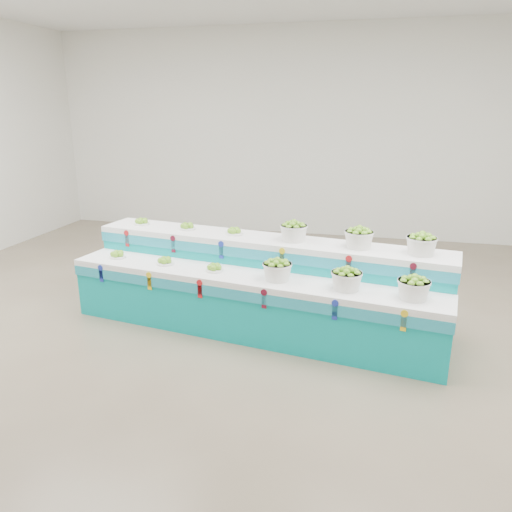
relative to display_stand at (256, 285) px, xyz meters
name	(u,v)px	position (x,y,z in m)	size (l,w,h in m)	color
ground	(221,339)	(-0.30, -0.44, -0.51)	(10.00, 10.00, 0.00)	brown
back_wall	(297,134)	(-0.30, 4.56, 1.49)	(10.00, 10.00, 0.00)	silver
display_stand	(256,285)	(0.00, 0.00, 0.00)	(4.39, 1.13, 1.02)	#07A1A3
plate_lower_left	(117,254)	(-1.77, 0.00, 0.26)	(0.21, 0.21, 0.09)	white
plate_lower_mid	(165,260)	(-1.09, -0.11, 0.26)	(0.21, 0.21, 0.09)	white
plate_lower_right	(214,267)	(-0.44, -0.21, 0.26)	(0.21, 0.21, 0.09)	white
basket_lower_left	(277,270)	(0.32, -0.32, 0.33)	(0.32, 0.32, 0.23)	silver
basket_lower_mid	(347,279)	(1.06, -0.44, 0.33)	(0.32, 0.32, 0.23)	silver
basket_lower_right	(414,287)	(1.71, -0.54, 0.33)	(0.32, 0.32, 0.23)	silver
plate_upper_left	(142,221)	(-1.69, 0.53, 0.56)	(0.21, 0.21, 0.09)	white
plate_upper_mid	(187,226)	(-1.01, 0.43, 0.56)	(0.21, 0.21, 0.09)	white
plate_upper_right	(234,231)	(-0.35, 0.33, 0.56)	(0.21, 0.21, 0.09)	white
basket_upper_left	(294,231)	(0.40, 0.21, 0.63)	(0.32, 0.32, 0.23)	silver
basket_upper_mid	(359,238)	(1.14, 0.10, 0.63)	(0.32, 0.32, 0.23)	silver
basket_upper_right	(421,244)	(1.79, 0.00, 0.63)	(0.32, 0.32, 0.23)	silver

